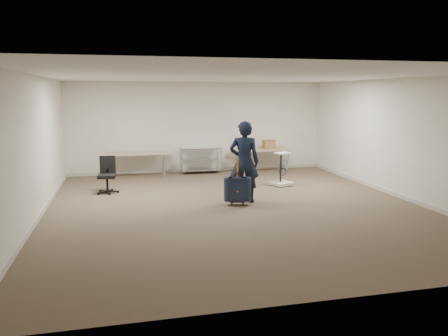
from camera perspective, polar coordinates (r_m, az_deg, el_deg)
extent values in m
plane|color=#4E3F2F|center=(9.57, 1.46, -5.06)|extent=(9.00, 9.00, 0.00)
plane|color=beige|center=(13.70, -3.31, 5.33)|extent=(8.00, 0.00, 8.00)
plane|color=beige|center=(5.14, 14.35, -2.23)|extent=(8.00, 0.00, 8.00)
plane|color=beige|center=(9.16, -23.51, 2.39)|extent=(0.00, 9.00, 9.00)
plane|color=beige|center=(11.03, 22.07, 3.59)|extent=(0.00, 9.00, 9.00)
plane|color=white|center=(9.27, 1.53, 11.94)|extent=(8.00, 8.00, 0.00)
cube|color=#B8B5A6|center=(13.86, -3.25, -0.24)|extent=(8.00, 0.02, 0.10)
cube|color=#B8B5A6|center=(9.41, -22.89, -5.78)|extent=(0.02, 9.00, 0.10)
cube|color=#B8B5A6|center=(11.23, 21.59, -3.27)|extent=(0.02, 9.00, 0.10)
cube|color=#9F8961|center=(13.03, -11.13, 1.90)|extent=(1.80, 0.75, 0.03)
cylinder|color=gray|center=(13.11, -11.05, -0.53)|extent=(1.50, 0.02, 0.02)
cylinder|color=gray|center=(12.78, -14.38, -0.02)|extent=(0.13, 0.04, 0.69)
cylinder|color=gray|center=(12.83, -7.67, 0.23)|extent=(0.13, 0.04, 0.69)
cylinder|color=gray|center=(13.37, -14.34, 0.40)|extent=(0.13, 0.04, 0.69)
cylinder|color=gray|center=(13.42, -7.93, 0.64)|extent=(0.13, 0.04, 0.69)
cube|color=#9F8961|center=(13.70, 4.98, 2.42)|extent=(1.80, 0.75, 0.03)
cylinder|color=gray|center=(13.78, 4.94, 0.10)|extent=(1.50, 0.02, 0.02)
cylinder|color=gray|center=(13.25, 2.27, 0.61)|extent=(0.13, 0.04, 0.69)
cylinder|color=gray|center=(13.72, 8.32, 0.83)|extent=(0.13, 0.04, 0.69)
cylinder|color=gray|center=(13.82, 1.61, 0.99)|extent=(0.13, 0.04, 0.69)
cylinder|color=gray|center=(14.27, 7.44, 1.19)|extent=(0.13, 0.04, 0.69)
cylinder|color=silver|center=(13.21, -5.44, 0.77)|extent=(0.02, 0.02, 0.80)
cylinder|color=silver|center=(13.42, -0.36, 0.96)|extent=(0.02, 0.02, 0.80)
cylinder|color=silver|center=(13.65, -5.70, 1.06)|extent=(0.02, 0.02, 0.80)
cylinder|color=silver|center=(13.85, -0.78, 1.23)|extent=(0.02, 0.02, 0.80)
cube|color=silver|center=(13.57, -3.04, -0.24)|extent=(1.20, 0.45, 0.02)
cube|color=silver|center=(13.51, -3.06, 1.22)|extent=(1.20, 0.45, 0.02)
cube|color=silver|center=(13.47, -3.07, 2.61)|extent=(1.20, 0.45, 0.01)
imported|color=black|center=(9.82, 2.65, 0.81)|extent=(0.77, 0.62, 1.84)
cube|color=black|center=(9.60, 1.77, -2.78)|extent=(0.42, 0.30, 0.53)
cube|color=black|center=(9.69, 1.76, -4.36)|extent=(0.37, 0.23, 0.03)
cylinder|color=black|center=(9.67, 1.04, -4.68)|extent=(0.04, 0.07, 0.07)
cylinder|color=black|center=(9.68, 2.48, -4.67)|extent=(0.04, 0.07, 0.07)
torus|color=black|center=(9.54, 1.78, -1.06)|extent=(0.17, 0.06, 0.17)
cube|color=orange|center=(9.53, 1.78, 0.10)|extent=(0.04, 0.01, 0.40)
cylinder|color=black|center=(11.21, -14.95, -2.98)|extent=(0.55, 0.55, 0.08)
cylinder|color=black|center=(11.17, -15.00, -2.04)|extent=(0.06, 0.06, 0.37)
cube|color=black|center=(11.13, -15.04, -1.02)|extent=(0.47, 0.47, 0.07)
cube|color=black|center=(11.29, -14.96, 0.45)|extent=(0.39, 0.10, 0.44)
cube|color=beige|center=(11.82, 7.54, -2.00)|extent=(0.63, 0.63, 0.08)
cylinder|color=black|center=(11.59, 6.97, -2.42)|extent=(0.06, 0.06, 0.04)
cylinder|color=black|center=(11.79, 7.50, 0.09)|extent=(0.05, 0.05, 0.78)
cube|color=beige|center=(11.69, 7.62, 1.93)|extent=(0.42, 0.39, 0.04)
torus|color=blue|center=(11.68, 7.95, 0.47)|extent=(0.27, 0.18, 0.24)
cube|color=brown|center=(13.85, 5.86, 3.11)|extent=(0.38, 0.30, 0.27)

